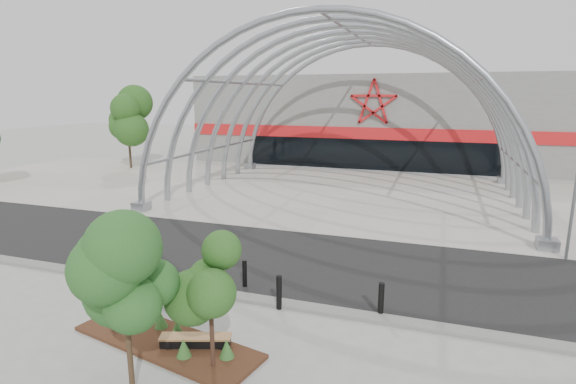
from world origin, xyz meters
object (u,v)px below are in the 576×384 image
bollard_2 (198,294)px  signal_pole (574,203)px  street_tree_1 (210,280)px  bench_0 (158,289)px  street_tree_0 (123,275)px  bench_1 (196,343)px

bollard_2 → signal_pole: bearing=35.7°
street_tree_1 → bench_0: (-3.56, 2.96, -2.02)m
street_tree_0 → bench_0: size_ratio=1.70×
signal_pole → street_tree_0: signal_pole is taller
signal_pole → street_tree_1: signal_pole is taller
signal_pole → bollard_2: (-11.55, -8.30, -1.85)m
bench_0 → bench_1: bearing=-40.7°
street_tree_1 → bench_0: 5.05m
street_tree_0 → bench_1: street_tree_0 is taller
bench_1 → bollard_2: bollard_2 is taller
signal_pole → bench_0: (-13.23, -7.94, -2.08)m
street_tree_0 → bollard_2: street_tree_0 is taller
signal_pole → street_tree_0: bearing=-131.9°
street_tree_0 → bench_0: street_tree_0 is taller
signal_pole → bench_0: bearing=-149.0°
signal_pole → bench_1: bearing=-135.5°
street_tree_0 → signal_pole: bearing=48.1°
signal_pole → street_tree_1: bearing=-131.6°
bench_1 → bollard_2: size_ratio=2.03×
street_tree_0 → bench_1: size_ratio=2.06×
signal_pole → street_tree_1: (-9.67, -10.90, -0.05)m
street_tree_0 → bollard_2: (-0.60, 3.90, -2.26)m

